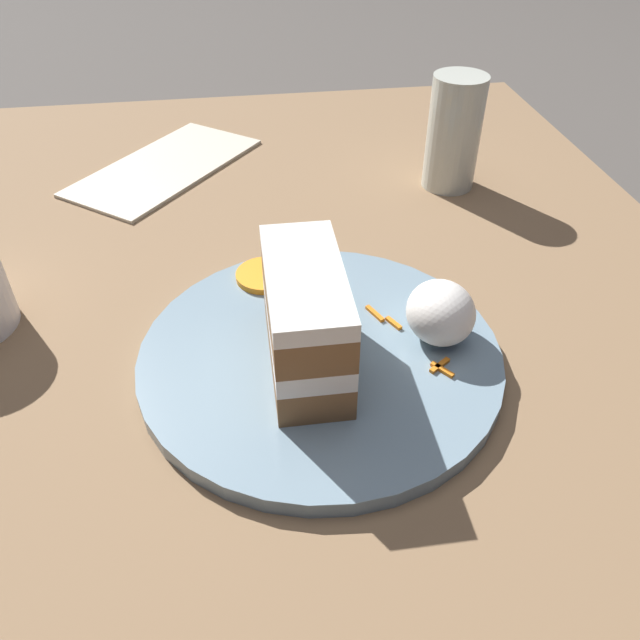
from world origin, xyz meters
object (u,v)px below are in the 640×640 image
object	(u,v)px
plate	(320,356)
menu_card	(165,167)
cake_slice	(305,319)
orange_garnish	(265,275)
cream_dollop	(441,312)
drinking_glass	(453,140)

from	to	relation	value
plate	menu_card	size ratio (longest dim) A/B	1.17
menu_card	cake_slice	bearing A→B (deg)	146.65
cake_slice	plate	bearing A→B (deg)	43.78
cake_slice	menu_card	bearing A→B (deg)	108.42
orange_garnish	cake_slice	bearing A→B (deg)	10.82
cream_dollop	menu_card	size ratio (longest dim) A/B	0.24
orange_garnish	drinking_glass	bearing A→B (deg)	127.94
plate	orange_garnish	bearing A→B (deg)	-161.24
orange_garnish	menu_card	xyz separation A→B (m)	(-0.28, -0.10, -0.01)
menu_card	drinking_glass	bearing A→B (deg)	-156.90
drinking_glass	menu_card	xyz separation A→B (m)	(-0.09, -0.34, -0.05)
cake_slice	orange_garnish	bearing A→B (deg)	101.32
orange_garnish	drinking_glass	distance (m)	0.30
cake_slice	menu_card	xyz separation A→B (m)	(-0.39, -0.13, -0.06)
cream_dollop	plate	bearing A→B (deg)	-88.75
cream_dollop	drinking_glass	size ratio (longest dim) A/B	0.47
cake_slice	drinking_glass	distance (m)	0.36
cake_slice	orange_garnish	size ratio (longest dim) A/B	2.42
plate	orange_garnish	distance (m)	0.11
cream_dollop	orange_garnish	bearing A→B (deg)	-127.73
cream_dollop	drinking_glass	distance (m)	0.30
cake_slice	drinking_glass	size ratio (longest dim) A/B	1.01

